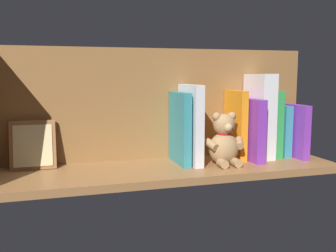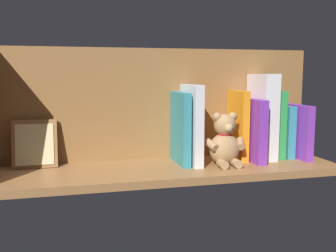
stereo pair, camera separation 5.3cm
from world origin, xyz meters
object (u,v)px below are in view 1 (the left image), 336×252
at_px(book_0, 292,130).
at_px(picture_frame_leaning, 33,145).
at_px(dictionary_thick_white, 259,116).
at_px(teddy_bear, 224,142).

xyz_separation_m(book_0, picture_frame_leaning, (0.82, -0.06, -0.02)).
height_order(book_0, dictionary_thick_white, dictionary_thick_white).
bearing_deg(picture_frame_leaning, dictionary_thick_white, 176.62).
bearing_deg(teddy_bear, book_0, -169.44).
distance_m(book_0, picture_frame_leaning, 0.83).
bearing_deg(picture_frame_leaning, teddy_bear, 168.97).
relative_size(dictionary_thick_white, teddy_bear, 1.71).
xyz_separation_m(teddy_bear, picture_frame_leaning, (0.55, -0.11, -0.00)).
bearing_deg(book_0, picture_frame_leaning, -3.91).
bearing_deg(dictionary_thick_white, teddy_bear, 23.01).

